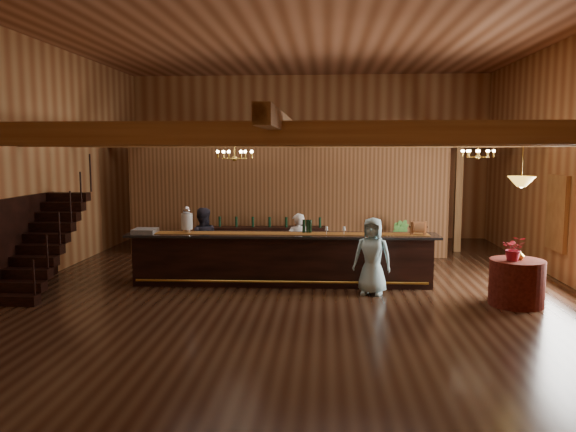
# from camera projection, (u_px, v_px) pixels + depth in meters

# --- Properties ---
(floor) EXTENTS (14.00, 14.00, 0.00)m
(floor) POSITION_uv_depth(u_px,v_px,m) (298.00, 285.00, 12.52)
(floor) COLOR #3D2718
(floor) RESTS_ON ground
(ceiling) EXTENTS (14.00, 14.00, 0.00)m
(ceiling) POSITION_uv_depth(u_px,v_px,m) (298.00, 31.00, 11.88)
(ceiling) COLOR #A66A48
(ceiling) RESTS_ON wall_back
(wall_back) EXTENTS (12.00, 0.10, 5.50)m
(wall_back) POSITION_uv_depth(u_px,v_px,m) (308.00, 157.00, 19.14)
(wall_back) COLOR #A97845
(wall_back) RESTS_ON floor
(wall_front) EXTENTS (12.00, 0.10, 5.50)m
(wall_front) POSITION_uv_depth(u_px,v_px,m) (261.00, 177.00, 5.26)
(wall_front) COLOR #A97845
(wall_front) RESTS_ON floor
(wall_left) EXTENTS (0.10, 14.00, 5.50)m
(wall_left) POSITION_uv_depth(u_px,v_px,m) (32.00, 161.00, 12.60)
(wall_left) COLOR #A97845
(wall_left) RESTS_ON floor
(beam_grid) EXTENTS (11.90, 13.90, 0.39)m
(beam_grid) POSITION_uv_depth(u_px,v_px,m) (299.00, 139.00, 12.64)
(beam_grid) COLOR #A47840
(beam_grid) RESTS_ON wall_left
(support_posts) EXTENTS (9.20, 10.20, 3.20)m
(support_posts) POSITION_uv_depth(u_px,v_px,m) (297.00, 216.00, 11.84)
(support_posts) COLOR #A47840
(support_posts) RESTS_ON floor
(partition_wall) EXTENTS (9.00, 0.18, 3.10)m
(partition_wall) POSITION_uv_depth(u_px,v_px,m) (286.00, 201.00, 15.84)
(partition_wall) COLOR brown
(partition_wall) RESTS_ON floor
(window_right_back) EXTENTS (0.12, 1.05, 1.75)m
(window_right_back) POSITION_uv_depth(u_px,v_px,m) (557.00, 213.00, 12.93)
(window_right_back) COLOR white
(window_right_back) RESTS_ON wall_right
(staircase) EXTENTS (1.00, 2.80, 2.00)m
(staircase) POSITION_uv_depth(u_px,v_px,m) (43.00, 243.00, 12.04)
(staircase) COLOR black
(staircase) RESTS_ON floor
(backroom_boxes) EXTENTS (4.10, 0.60, 1.10)m
(backroom_boxes) POSITION_uv_depth(u_px,v_px,m) (297.00, 227.00, 17.93)
(backroom_boxes) COLOR black
(backroom_boxes) RESTS_ON floor
(tasting_bar) EXTENTS (6.90, 1.02, 1.16)m
(tasting_bar) POSITION_uv_depth(u_px,v_px,m) (282.00, 259.00, 12.50)
(tasting_bar) COLOR black
(tasting_bar) RESTS_ON floor
(beverage_dispenser) EXTENTS (0.26, 0.26, 0.60)m
(beverage_dispenser) POSITION_uv_depth(u_px,v_px,m) (187.00, 220.00, 12.56)
(beverage_dispenser) COLOR silver
(beverage_dispenser) RESTS_ON tasting_bar
(glass_rack_tray) EXTENTS (0.50, 0.50, 0.10)m
(glass_rack_tray) POSITION_uv_depth(u_px,v_px,m) (145.00, 231.00, 12.52)
(glass_rack_tray) COLOR gray
(glass_rack_tray) RESTS_ON tasting_bar
(raffle_drum) EXTENTS (0.34, 0.24, 0.30)m
(raffle_drum) POSITION_uv_depth(u_px,v_px,m) (418.00, 227.00, 12.22)
(raffle_drum) COLOR #9E5C31
(raffle_drum) RESTS_ON tasting_bar
(bar_bottle_0) EXTENTS (0.07, 0.07, 0.30)m
(bar_bottle_0) POSITION_uv_depth(u_px,v_px,m) (304.00, 226.00, 12.52)
(bar_bottle_0) COLOR black
(bar_bottle_0) RESTS_ON tasting_bar
(bar_bottle_1) EXTENTS (0.07, 0.07, 0.30)m
(bar_bottle_1) POSITION_uv_depth(u_px,v_px,m) (308.00, 226.00, 12.52)
(bar_bottle_1) COLOR black
(bar_bottle_1) RESTS_ON tasting_bar
(bar_bottle_2) EXTENTS (0.07, 0.07, 0.30)m
(bar_bottle_2) POSITION_uv_depth(u_px,v_px,m) (310.00, 226.00, 12.52)
(bar_bottle_2) COLOR black
(bar_bottle_2) RESTS_ON tasting_bar
(backbar_shelf) EXTENTS (3.20, 0.77, 0.89)m
(backbar_shelf) POSITION_uv_depth(u_px,v_px,m) (270.00, 243.00, 15.46)
(backbar_shelf) COLOR black
(backbar_shelf) RESTS_ON floor
(round_table) EXTENTS (1.03, 1.03, 0.89)m
(round_table) POSITION_uv_depth(u_px,v_px,m) (517.00, 283.00, 10.85)
(round_table) COLOR #601B11
(round_table) RESTS_ON floor
(chandelier_left) EXTENTS (0.80, 0.80, 0.45)m
(chandelier_left) POSITION_uv_depth(u_px,v_px,m) (235.00, 154.00, 12.40)
(chandelier_left) COLOR gold
(chandelier_left) RESTS_ON beam_grid
(chandelier_right) EXTENTS (0.80, 0.80, 0.44)m
(chandelier_right) POSITION_uv_depth(u_px,v_px,m) (478.00, 153.00, 13.75)
(chandelier_right) COLOR gold
(chandelier_right) RESTS_ON beam_grid
(pendant_lamp) EXTENTS (0.52, 0.52, 0.90)m
(pendant_lamp) POSITION_uv_depth(u_px,v_px,m) (522.00, 181.00, 10.62)
(pendant_lamp) COLOR gold
(pendant_lamp) RESTS_ON beam_grid
(bartender) EXTENTS (0.64, 0.52, 1.53)m
(bartender) POSITION_uv_depth(u_px,v_px,m) (298.00, 246.00, 13.15)
(bartender) COLOR white
(bartender) RESTS_ON floor
(staff_second) EXTENTS (0.87, 0.72, 1.64)m
(staff_second) POSITION_uv_depth(u_px,v_px,m) (202.00, 242.00, 13.32)
(staff_second) COLOR #272633
(staff_second) RESTS_ON floor
(guest) EXTENTS (0.90, 0.71, 1.61)m
(guest) POSITION_uv_depth(u_px,v_px,m) (372.00, 256.00, 11.63)
(guest) COLOR #A7DBE5
(guest) RESTS_ON floor
(floor_plant) EXTENTS (0.67, 0.57, 1.14)m
(floor_plant) POSITION_uv_depth(u_px,v_px,m) (397.00, 240.00, 15.18)
(floor_plant) COLOR #376D26
(floor_plant) RESTS_ON floor
(table_flowers) EXTENTS (0.50, 0.46, 0.48)m
(table_flowers) POSITION_uv_depth(u_px,v_px,m) (514.00, 248.00, 10.66)
(table_flowers) COLOR #A5182A
(table_flowers) RESTS_ON round_table
(table_vase) EXTENTS (0.18, 0.18, 0.28)m
(table_vase) POSITION_uv_depth(u_px,v_px,m) (520.00, 253.00, 10.80)
(table_vase) COLOR gold
(table_vase) RESTS_ON round_table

